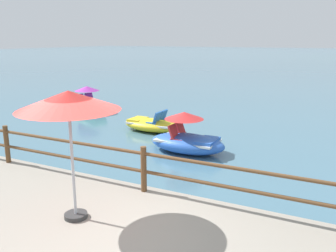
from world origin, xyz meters
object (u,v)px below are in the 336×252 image
pedal_boat_2 (187,139)px  beach_umbrella (69,102)px  pedal_boat_1 (152,125)px  pedal_boat_0 (89,104)px

pedal_boat_2 → beach_umbrella: bearing=-87.3°
beach_umbrella → pedal_boat_1: beach_umbrella is taller
pedal_boat_1 → pedal_boat_2: (2.28, -1.84, 0.17)m
pedal_boat_1 → pedal_boat_2: pedal_boat_2 is taller
beach_umbrella → pedal_boat_0: (-6.93, 9.02, -2.02)m
pedal_boat_0 → pedal_boat_2: bearing=-28.2°
pedal_boat_0 → pedal_boat_1: 4.73m
pedal_boat_2 → pedal_boat_0: bearing=151.8°
pedal_boat_0 → pedal_boat_1: bearing=-21.6°
beach_umbrella → pedal_boat_1: size_ratio=0.94×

